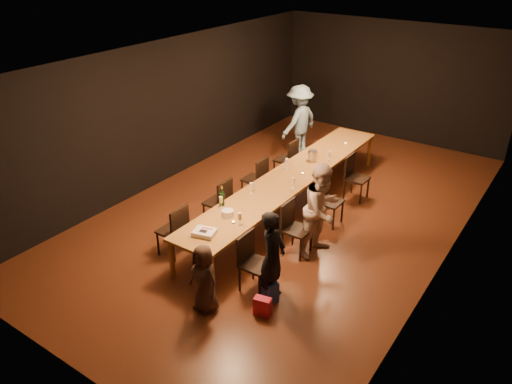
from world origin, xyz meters
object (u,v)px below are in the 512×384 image
Objects in this scene: chair_left_1 at (217,202)px; champagne_bottle at (222,196)px; plate_stack at (228,213)px; chair_left_3 at (286,159)px; woman_tan at (322,210)px; child at (204,279)px; chair_right_3 at (357,178)px; chair_right_2 at (330,201)px; chair_left_2 at (254,178)px; chair_left_0 at (172,230)px; woman_birthday at (273,257)px; birthday_cake at (205,232)px; ice_bucket at (313,156)px; chair_right_1 at (297,229)px; man_blue at (299,121)px; chair_right_0 at (256,264)px; table at (291,178)px.

champagne_bottle reaches higher than chair_left_1.
plate_stack is 0.54× the size of champagne_bottle.
woman_tan is (2.01, -2.14, 0.35)m from chair_left_3.
chair_right_3 is at bearing 95.27° from child.
chair_right_2 and chair_left_2 have the same top height.
chair_left_0 and chair_left_3 have the same top height.
chair_left_1 is 0.87× the size of child.
birthday_cake is at bearing 83.41° from woman_birthday.
chair_right_1 is at bearing -67.31° from ice_bucket.
ice_bucket is (-0.52, 4.07, 0.32)m from child.
man_blue reaches higher than champagne_bottle.
chair_left_2 is 1.27m from ice_bucket.
birthday_cake is at bearing -32.49° from chair_right_1.
chair_right_0 is 2.94m from chair_left_2.
birthday_cake is at bearing -80.20° from chair_right_0.
chair_right_0 is 3.42m from ice_bucket.
chair_left_0 reaches higher than plate_stack.
chair_right_1 is 2.02m from child.
chair_left_0 is 1.20m from chair_left_1.
man_blue is (-0.45, 3.74, 0.40)m from chair_left_1.
ice_bucket reaches higher than chair_right_3.
chair_left_2 is at bearing -54.78° from chair_right_3.
birthday_cake is at bearing -85.47° from plate_stack.
chair_right_1 is 1.38m from champagne_bottle.
birthday_cake is (-1.16, -0.13, 0.07)m from woman_birthday.
chair_right_2 is 4.43× the size of ice_bucket.
man_blue reaches higher than chair_right_2.
chair_right_3 is 2.57× the size of champagne_bottle.
chair_right_1 is at bearing -125.22° from chair_left_2.
chair_left_0 is at bearing 76.43° from woman_birthday.
birthday_cake is at bearing -12.90° from chair_right_3.
man_blue reaches higher than child.
champagne_bottle is (-0.31, 0.24, 0.13)m from plate_stack.
child is (-0.35, -0.79, 0.07)m from chair_right_0.
ice_bucket is at bearing -14.16° from chair_left_0.
plate_stack is (-0.91, -1.90, 0.34)m from chair_right_2.
chair_left_0 is 2.02m from woman_birthday.
birthday_cake is at bearing -167.35° from chair_left_3.
chair_left_0 is at bearing -109.50° from table.
chair_right_2 is at bearing -0.00° from chair_right_3.
birthday_cake is 0.65m from plate_stack.
woman_tan is (0.31, 1.46, 0.35)m from chair_right_0.
chair_right_0 and chair_right_2 have the same top height.
chair_right_0 is 4.71× the size of plate_stack.
champagne_bottle is at bearing 96.38° from birthday_cake.
woman_birthday is (0.30, -3.62, 0.26)m from chair_right_3.
chair_right_0 is 1.00× the size of chair_right_3.
birthday_cake is (-0.86, -3.75, 0.32)m from chair_right_3.
chair_left_2 is at bearing 106.24° from champagne_bottle.
chair_left_0 is at bearing -180.00° from chair_left_1.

